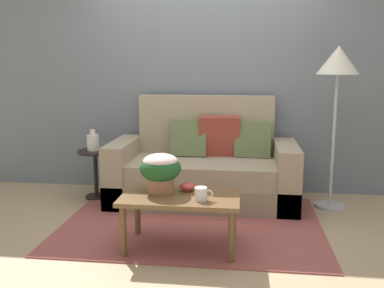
{
  "coord_description": "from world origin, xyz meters",
  "views": [
    {
      "loc": [
        0.46,
        -3.7,
        1.46
      ],
      "look_at": [
        -0.01,
        0.1,
        0.74
      ],
      "focal_mm": 40.22,
      "sensor_mm": 36.0,
      "label": 1
    }
  ],
  "objects": [
    {
      "name": "coffee_table",
      "position": [
        -0.02,
        -0.49,
        0.38
      ],
      "size": [
        0.93,
        0.55,
        0.44
      ],
      "color": "brown",
      "rests_on": "ground"
    },
    {
      "name": "floor_lamp",
      "position": [
        1.35,
        0.68,
        1.39
      ],
      "size": [
        0.41,
        0.41,
        1.63
      ],
      "color": "#B2B2B7",
      "rests_on": "ground"
    },
    {
      "name": "potted_plant",
      "position": [
        -0.2,
        -0.42,
        0.63
      ],
      "size": [
        0.33,
        0.33,
        0.31
      ],
      "color": "#A36B4C",
      "rests_on": "coffee_table"
    },
    {
      "name": "snack_bowl",
      "position": [
        0.01,
        -0.37,
        0.48
      ],
      "size": [
        0.13,
        0.13,
        0.07
      ],
      "color": "#B2382D",
      "rests_on": "coffee_table"
    },
    {
      "name": "coffee_mug",
      "position": [
        0.15,
        -0.61,
        0.49
      ],
      "size": [
        0.14,
        0.1,
        0.1
      ],
      "color": "white",
      "rests_on": "coffee_table"
    },
    {
      "name": "side_table",
      "position": [
        -1.14,
        0.69,
        0.37
      ],
      "size": [
        0.37,
        0.37,
        0.53
      ],
      "color": "black",
      "rests_on": "ground"
    },
    {
      "name": "ground_plane",
      "position": [
        0.0,
        0.0,
        0.0
      ],
      "size": [
        14.0,
        14.0,
        0.0
      ],
      "primitive_type": "plane",
      "color": "tan"
    },
    {
      "name": "wall_back",
      "position": [
        0.0,
        1.22,
        1.4
      ],
      "size": [
        6.4,
        0.12,
        2.79
      ],
      "primitive_type": "cube",
      "color": "slate",
      "rests_on": "ground"
    },
    {
      "name": "couch",
      "position": [
        0.05,
        0.75,
        0.34
      ],
      "size": [
        1.94,
        0.89,
        1.11
      ],
      "color": "gray",
      "rests_on": "ground"
    },
    {
      "name": "area_rug",
      "position": [
        0.0,
        0.04,
        0.01
      ],
      "size": [
        2.35,
        1.73,
        0.01
      ],
      "primitive_type": "cube",
      "color": "#994C47",
      "rests_on": "ground"
    },
    {
      "name": "table_vase",
      "position": [
        -1.15,
        0.68,
        0.63
      ],
      "size": [
        0.13,
        0.13,
        0.23
      ],
      "color": "silver",
      "rests_on": "side_table"
    }
  ]
}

